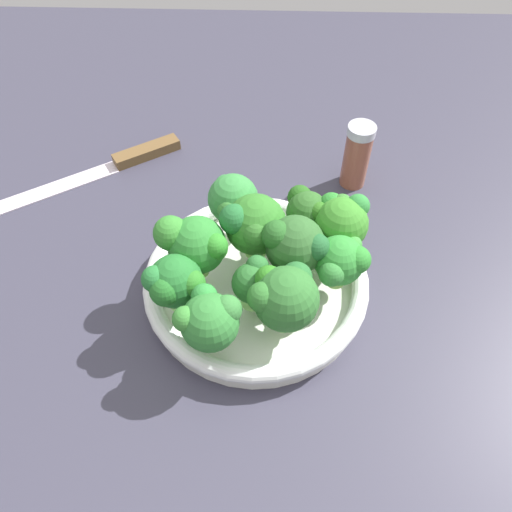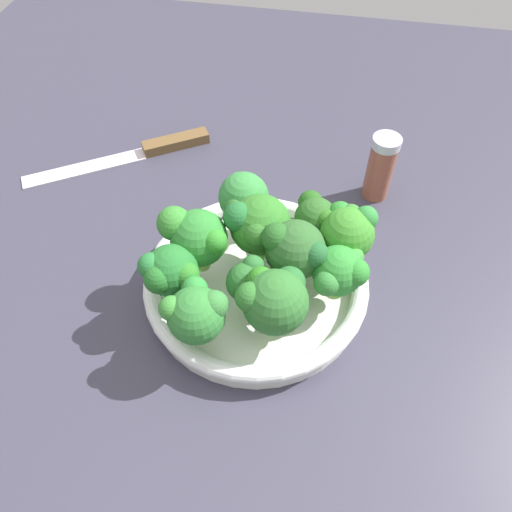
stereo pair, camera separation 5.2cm
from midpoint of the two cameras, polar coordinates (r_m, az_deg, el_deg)
name	(u,v)px [view 2 (the right image)]	position (r cm, az deg, el deg)	size (l,w,h in cm)	color
ground_plane	(279,275)	(60.20, 5.05, -2.32)	(130.00, 130.00, 2.50)	#393747
bowl	(256,282)	(55.70, 2.67, -3.19)	(24.75, 24.75, 3.37)	white
broccoli_floret_0	(196,313)	(46.62, -3.64, -6.65)	(6.20, 6.28, 6.77)	#86CE69
broccoli_floret_1	(294,250)	(50.90, 7.29, 0.55)	(6.23, 7.35, 7.61)	#8CC267
broccoli_floret_2	(243,198)	(56.13, 1.14, 6.43)	(6.00, 5.68, 7.05)	#83C663
broccoli_floret_3	(274,299)	(47.20, 5.23, -5.14)	(6.99, 6.86, 7.53)	#90CA66
broccoli_floret_4	(170,272)	(49.67, -6.84, -2.05)	(5.80, 6.18, 6.66)	#8CCF69
broccoli_floret_5	(197,237)	(51.43, -3.89, 2.01)	(6.06, 7.65, 7.76)	#81B950
broccoli_floret_6	(339,272)	(51.01, 12.37, -1.97)	(6.10, 5.69, 6.24)	#86B852
broccoli_floret_7	(316,218)	(55.66, 9.46, 4.14)	(5.48, 4.74, 5.88)	#94CC66
broccoli_floret_8	(258,226)	(52.60, 3.05, 3.31)	(6.76, 7.04, 7.83)	#93D564
broccoli_floret_9	(248,281)	(49.73, 2.11, -3.09)	(4.51, 4.12, 5.52)	#8DD169
broccoli_floret_10	(348,229)	(54.07, 13.13, 2.80)	(6.38, 5.79, 7.10)	#A3D765
knife	(144,151)	(74.48, -10.66, 11.55)	(16.37, 23.69, 1.50)	silver
pepper_shaker	(380,167)	(66.90, 16.19, 9.55)	(3.57, 3.57, 9.15)	brown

